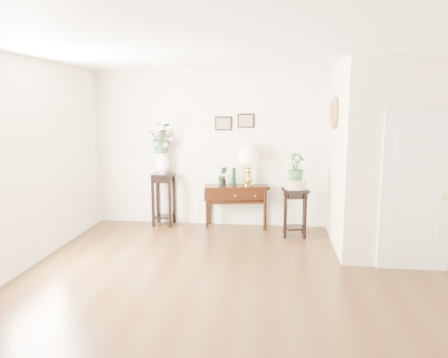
# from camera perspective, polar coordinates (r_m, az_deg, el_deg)

# --- Properties ---
(floor) EXTENTS (6.00, 5.50, 0.02)m
(floor) POSITION_cam_1_polar(r_m,az_deg,el_deg) (5.48, 3.54, -13.62)
(floor) COLOR #463117
(floor) RESTS_ON ground
(ceiling) EXTENTS (6.00, 5.50, 0.02)m
(ceiling) POSITION_cam_1_polar(r_m,az_deg,el_deg) (5.09, 3.87, 16.80)
(ceiling) COLOR white
(ceiling) RESTS_ON ground
(wall_back) EXTENTS (6.00, 0.02, 2.80)m
(wall_back) POSITION_cam_1_polar(r_m,az_deg,el_deg) (7.83, 4.68, 3.94)
(wall_back) COLOR silver
(wall_back) RESTS_ON ground
(wall_front) EXTENTS (6.00, 0.02, 2.80)m
(wall_front) POSITION_cam_1_polar(r_m,az_deg,el_deg) (2.42, 0.48, -8.51)
(wall_front) COLOR silver
(wall_front) RESTS_ON ground
(wall_left) EXTENTS (0.02, 5.50, 2.80)m
(wall_left) POSITION_cam_1_polar(r_m,az_deg,el_deg) (6.04, -26.06, 1.37)
(wall_left) COLOR silver
(wall_left) RESTS_ON ground
(partition) EXTENTS (1.80, 1.95, 2.80)m
(partition) POSITION_cam_1_polar(r_m,az_deg,el_deg) (7.10, 21.62, 2.74)
(partition) COLOR silver
(partition) RESTS_ON floor
(door) EXTENTS (0.90, 0.05, 2.10)m
(door) POSITION_cam_1_polar(r_m,az_deg,el_deg) (6.20, 23.80, -1.55)
(door) COLOR silver
(door) RESTS_ON floor
(art_print_left) EXTENTS (0.30, 0.02, 0.25)m
(art_print_left) POSITION_cam_1_polar(r_m,az_deg,el_deg) (7.83, -0.08, 7.27)
(art_print_left) COLOR black
(art_print_left) RESTS_ON wall_back
(art_print_right) EXTENTS (0.30, 0.02, 0.25)m
(art_print_right) POSITION_cam_1_polar(r_m,az_deg,el_deg) (7.79, 2.87, 7.61)
(art_print_right) COLOR black
(art_print_right) RESTS_ON wall_back
(wall_ornament) EXTENTS (0.07, 0.51, 0.51)m
(wall_ornament) POSITION_cam_1_polar(r_m,az_deg,el_deg) (7.00, 14.16, 8.37)
(wall_ornament) COLOR #A46632
(wall_ornament) RESTS_ON partition
(console_table) EXTENTS (1.20, 0.60, 0.76)m
(console_table) POSITION_cam_1_polar(r_m,az_deg,el_deg) (7.84, 1.62, -3.58)
(console_table) COLOR black
(console_table) RESTS_ON floor
(table_lamp) EXTENTS (0.50, 0.50, 0.73)m
(table_lamp) POSITION_cam_1_polar(r_m,az_deg,el_deg) (7.69, 3.22, 1.70)
(table_lamp) COLOR gold
(table_lamp) RESTS_ON console_table
(green_vase) EXTENTS (0.08, 0.08, 0.32)m
(green_vase) POSITION_cam_1_polar(r_m,az_deg,el_deg) (7.74, 1.30, 0.41)
(green_vase) COLOR black
(green_vase) RESTS_ON console_table
(potted_plant) EXTENTS (0.20, 0.17, 0.32)m
(potted_plant) POSITION_cam_1_polar(r_m,az_deg,el_deg) (7.76, -0.19, 0.37)
(potted_plant) COLOR #295725
(potted_plant) RESTS_ON console_table
(plant_stand_a) EXTENTS (0.38, 0.38, 0.95)m
(plant_stand_a) POSITION_cam_1_polar(r_m,az_deg,el_deg) (8.04, -7.87, -2.64)
(plant_stand_a) COLOR black
(plant_stand_a) RESTS_ON floor
(porcelain_vase) EXTENTS (0.26, 0.26, 0.42)m
(porcelain_vase) POSITION_cam_1_polar(r_m,az_deg,el_deg) (7.92, -7.98, 2.33)
(porcelain_vase) COLOR white
(porcelain_vase) RESTS_ON plant_stand_a
(lily_arrangement) EXTENTS (0.54, 0.48, 0.54)m
(lily_arrangement) POSITION_cam_1_polar(r_m,az_deg,el_deg) (7.88, -8.06, 5.55)
(lily_arrangement) COLOR #295725
(lily_arrangement) RESTS_ON porcelain_vase
(plant_stand_b) EXTENTS (0.46, 0.46, 0.81)m
(plant_stand_b) POSITION_cam_1_polar(r_m,az_deg,el_deg) (7.40, 9.24, -4.31)
(plant_stand_b) COLOR black
(plant_stand_b) RESTS_ON floor
(ceramic_bowl) EXTENTS (0.37, 0.37, 0.16)m
(ceramic_bowl) POSITION_cam_1_polar(r_m,az_deg,el_deg) (7.30, 9.34, -0.63)
(ceramic_bowl) COLOR #B6AB8F
(ceramic_bowl) RESTS_ON plant_stand_b
(narcissus) EXTENTS (0.33, 0.33, 0.47)m
(narcissus) POSITION_cam_1_polar(r_m,az_deg,el_deg) (7.26, 9.40, 1.49)
(narcissus) COLOR #295725
(narcissus) RESTS_ON ceramic_bowl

